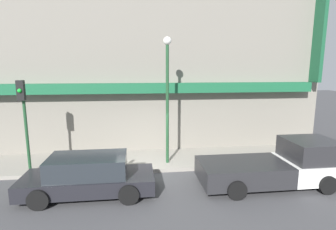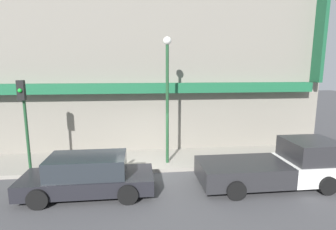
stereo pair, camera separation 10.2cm
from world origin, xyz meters
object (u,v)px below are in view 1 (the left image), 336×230
object	(u,v)px
fire_hydrant	(124,160)
street_lamp	(167,87)
parked_car	(89,176)
pickup_truck	(279,165)
traffic_light	(24,111)

from	to	relation	value
fire_hydrant	street_lamp	size ratio (longest dim) A/B	0.12
fire_hydrant	street_lamp	xyz separation A→B (m)	(1.98, 0.43, 3.21)
parked_car	pickup_truck	bearing A→B (deg)	1.65
pickup_truck	traffic_light	size ratio (longest dim) A/B	1.42
pickup_truck	fire_hydrant	xyz separation A→B (m)	(-6.11, 2.06, -0.27)
street_lamp	pickup_truck	bearing A→B (deg)	-31.05
parked_car	traffic_light	world-z (taller)	traffic_light
traffic_light	pickup_truck	bearing A→B (deg)	-11.11
fire_hydrant	street_lamp	world-z (taller)	street_lamp
pickup_truck	traffic_light	world-z (taller)	traffic_light
parked_car	street_lamp	bearing A→B (deg)	39.94
parked_car	traffic_light	size ratio (longest dim) A/B	1.20
pickup_truck	traffic_light	xyz separation A→B (m)	(-10.08, 1.98, 2.05)
pickup_truck	street_lamp	bearing A→B (deg)	150.61
street_lamp	parked_car	bearing A→B (deg)	-141.71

